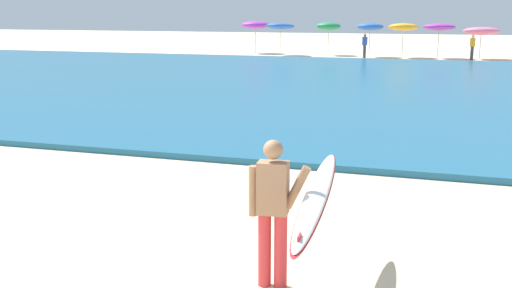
{
  "coord_description": "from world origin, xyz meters",
  "views": [
    {
      "loc": [
        3.31,
        -5.33,
        3.13
      ],
      "look_at": [
        0.46,
        3.55,
        1.1
      ],
      "focal_mm": 43.39,
      "sensor_mm": 36.0,
      "label": 1
    }
  ],
  "objects": [
    {
      "name": "sea",
      "position": [
        0.0,
        20.35,
        0.07
      ],
      "size": [
        120.0,
        28.0,
        0.14
      ],
      "primitive_type": "cube",
      "color": "#1E6084",
      "rests_on": "ground"
    },
    {
      "name": "surfer_with_board",
      "position": [
        1.69,
        1.07,
        1.03
      ],
      "size": [
        1.01,
        2.96,
        1.73
      ],
      "color": "red",
      "rests_on": "ground"
    },
    {
      "name": "beach_umbrella_0",
      "position": [
        -10.82,
        38.61,
        2.06
      ],
      "size": [
        2.06,
        2.07,
        2.37
      ],
      "color": "beige",
      "rests_on": "ground"
    },
    {
      "name": "beach_umbrella_1",
      "position": [
        -8.52,
        37.14,
        2.02
      ],
      "size": [
        2.02,
        2.05,
        2.33
      ],
      "color": "beige",
      "rests_on": "ground"
    },
    {
      "name": "beach_umbrella_2",
      "position": [
        -5.32,
        38.29,
        2.0
      ],
      "size": [
        1.72,
        1.75,
        2.35
      ],
      "color": "beige",
      "rests_on": "ground"
    },
    {
      "name": "beach_umbrella_3",
      "position": [
        -2.31,
        37.48,
        2.02
      ],
      "size": [
        1.8,
        1.83,
        2.34
      ],
      "color": "beige",
      "rests_on": "ground"
    },
    {
      "name": "beach_umbrella_4",
      "position": [
        -0.11,
        37.54,
        2.01
      ],
      "size": [
        1.95,
        1.99,
        2.34
      ],
      "color": "beige",
      "rests_on": "ground"
    },
    {
      "name": "beach_umbrella_5",
      "position": [
        2.18,
        37.57,
        2.03
      ],
      "size": [
        2.08,
        2.11,
        2.33
      ],
      "color": "beige",
      "rests_on": "ground"
    },
    {
      "name": "beach_umbrella_6",
      "position": [
        4.81,
        37.68,
        1.79
      ],
      "size": [
        2.27,
        2.3,
        2.15
      ],
      "color": "beige",
      "rests_on": "ground"
    },
    {
      "name": "beachgoer_near_row_left",
      "position": [
        -2.49,
        36.52,
        0.84
      ],
      "size": [
        0.32,
        0.2,
        1.58
      ],
      "color": "#383842",
      "rests_on": "ground"
    },
    {
      "name": "beachgoer_near_row_mid",
      "position": [
        4.31,
        36.83,
        0.84
      ],
      "size": [
        0.32,
        0.2,
        1.58
      ],
      "color": "#383842",
      "rests_on": "ground"
    }
  ]
}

